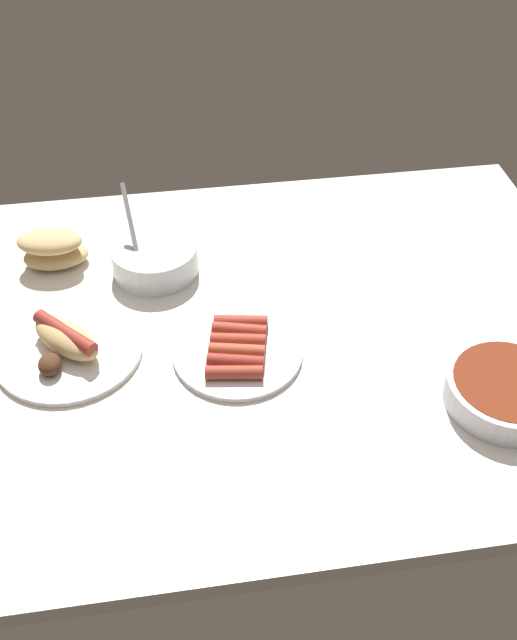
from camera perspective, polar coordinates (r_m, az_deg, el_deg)
ground_plane at (r=126.21cm, az=0.49°, el=-1.13°), size 120.00×90.00×3.00cm
plate_sausages at (r=119.97cm, az=-1.63°, el=-2.30°), size 21.24×21.24×3.21cm
plate_hotdog_assembled at (r=123.64cm, az=-14.56°, el=-1.90°), size 24.14×24.14×5.61cm
bowl_chili at (r=118.15cm, az=18.63°, el=-5.11°), size 18.56×18.56×4.57cm
bread_stack at (r=141.51cm, az=-15.61°, el=5.35°), size 13.18×9.48×7.20cm
bowl_coleslaw at (r=136.56cm, az=-8.02°, el=4.88°), size 15.88×15.88×15.03cm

